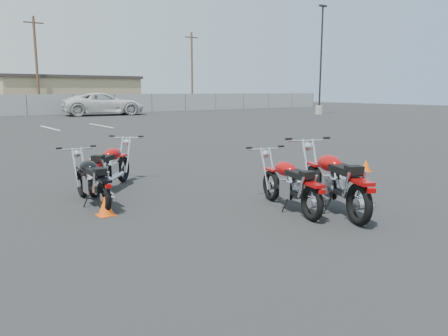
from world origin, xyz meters
TOP-DOWN VIEW (x-y plane):
  - ground at (0.00, 0.00)m, footprint 120.00×120.00m
  - motorcycle_front_red at (-1.14, 2.90)m, footprint 1.80×1.83m
  - motorcycle_second_black at (-1.90, 1.83)m, footprint 0.78×2.03m
  - motorcycle_third_red at (1.35, -1.10)m, footprint 1.40×2.38m
  - motorcycle_rear_red at (0.80, -0.58)m, footprint 0.98×2.08m
  - training_cone_near at (2.73, 0.39)m, footprint 0.26×0.26m
  - training_cone_far at (5.05, 0.96)m, footprint 0.27×0.27m
  - training_cone_extra at (-1.97, 1.03)m, footprint 0.29×0.29m
  - light_pole_east at (25.90, 21.29)m, footprint 0.80×0.70m
  - tan_building_east at (10.00, 44.00)m, footprint 14.40×9.40m
  - utility_pole_c at (6.00, 39.00)m, footprint 1.80×0.24m
  - utility_pole_d at (24.00, 40.00)m, footprint 1.80×0.24m
  - white_van at (9.51, 31.26)m, footprint 4.44×8.46m

SIDE VIEW (x-z plane):
  - ground at x=0.00m, z-range 0.00..0.00m
  - training_cone_near at x=2.73m, z-range 0.00..0.30m
  - training_cone_far at x=5.05m, z-range 0.00..0.32m
  - training_cone_extra at x=-1.97m, z-range 0.00..0.34m
  - motorcycle_second_black at x=-1.90m, z-range -0.04..0.95m
  - motorcycle_rear_red at x=0.80m, z-range -0.05..0.98m
  - motorcycle_front_red at x=-1.14m, z-range -0.05..1.01m
  - motorcycle_third_red at x=1.35m, z-range -0.05..1.13m
  - white_van at x=9.51m, z-range 0.00..3.06m
  - tan_building_east at x=10.00m, z-range 0.01..3.71m
  - light_pole_east at x=25.90m, z-range -2.33..7.15m
  - utility_pole_c at x=6.00m, z-range 0.19..9.19m
  - utility_pole_d at x=24.00m, z-range 0.19..9.19m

